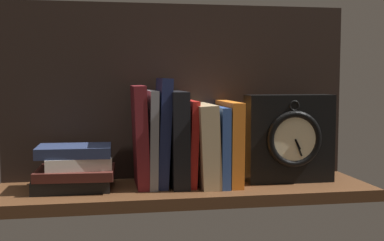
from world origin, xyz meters
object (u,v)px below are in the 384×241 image
book_maroon_dawkins (140,136)px  book_tan_shortstories (204,144)px  book_orange_pandolfini (229,142)px  book_blue_modern (218,145)px  book_black_skeptic (177,138)px  book_stack_side (75,169)px  framed_clock (289,138)px  book_navy_bierce (162,132)px  book_red_requiem (190,142)px  book_gray_chess (152,138)px

book_maroon_dawkins → book_tan_shortstories: book_maroon_dawkins is taller
book_orange_pandolfini → book_blue_modern: bearing=180.0°
book_black_skeptic → book_orange_pandolfini: size_ratio=1.13×
book_black_skeptic → book_stack_side: size_ratio=1.19×
book_tan_shortstories → book_stack_side: bearing=-178.9°
book_black_skeptic → book_orange_pandolfini: 11.90cm
framed_clock → book_stack_side: bearing=179.0°
book_navy_bierce → book_black_skeptic: (3.24, 0.00, -1.42)cm
book_red_requiem → book_orange_pandolfini: size_ratio=1.02×
book_tan_shortstories → framed_clock: bearing=-4.0°
book_maroon_dawkins → book_navy_bierce: 4.89cm
book_maroon_dawkins → book_blue_modern: bearing=0.0°
book_tan_shortstories → book_blue_modern: bearing=0.0°
book_gray_chess → book_blue_modern: book_gray_chess is taller
book_orange_pandolfini → framed_clock: size_ratio=0.93×
book_black_skeptic → framed_clock: bearing=-3.1°
book_maroon_dawkins → book_tan_shortstories: size_ratio=1.23×
book_red_requiem → book_tan_shortstories: 3.14cm
book_orange_pandolfini → book_stack_side: book_orange_pandolfini is taller
book_navy_bierce → book_red_requiem: 6.60cm
book_gray_chess → book_orange_pandolfini: 17.47cm
book_red_requiem → book_stack_side: bearing=-178.7°
book_gray_chess → framed_clock: book_gray_chess is taller
book_navy_bierce → framed_clock: book_navy_bierce is taller
book_blue_modern → framed_clock: (16.33, -1.37, 1.27)cm
framed_clock → book_tan_shortstories: bearing=176.0°
book_red_requiem → book_stack_side: 25.46cm
book_red_requiem → book_stack_side: size_ratio=1.07×
book_navy_bierce → book_blue_modern: bearing=0.0°
book_black_skeptic → book_maroon_dawkins: bearing=180.0°
book_orange_pandolfini → book_red_requiem: bearing=180.0°
book_blue_modern → book_navy_bierce: bearing=180.0°
book_orange_pandolfini → framed_clock: bearing=-5.7°
framed_clock → book_black_skeptic: bearing=176.9°
book_maroon_dawkins → book_blue_modern: 17.47cm
book_gray_chess → book_orange_pandolfini: bearing=0.0°
book_maroon_dawkins → book_blue_modern: size_ratio=1.27×
book_blue_modern → book_stack_side: size_ratio=0.99×
book_tan_shortstories → book_red_requiem: bearing=180.0°
book_tan_shortstories → book_stack_side: (-28.07, -0.55, -4.58)cm
book_gray_chess → framed_clock: bearing=-2.5°
book_gray_chess → book_black_skeptic: size_ratio=1.01×
book_blue_modern → book_orange_pandolfini: (2.60, 0.00, 0.51)cm
book_tan_shortstories → book_stack_side: book_tan_shortstories is taller
book_red_requiem → book_blue_modern: 6.38cm
book_blue_modern → book_tan_shortstories: bearing=180.0°
book_navy_bierce → framed_clock: size_ratio=1.19×
book_maroon_dawkins → book_stack_side: (-13.99, -0.55, -6.65)cm
book_gray_chess → book_tan_shortstories: (11.60, 0.00, -1.54)cm
book_black_skeptic → book_blue_modern: 9.39cm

